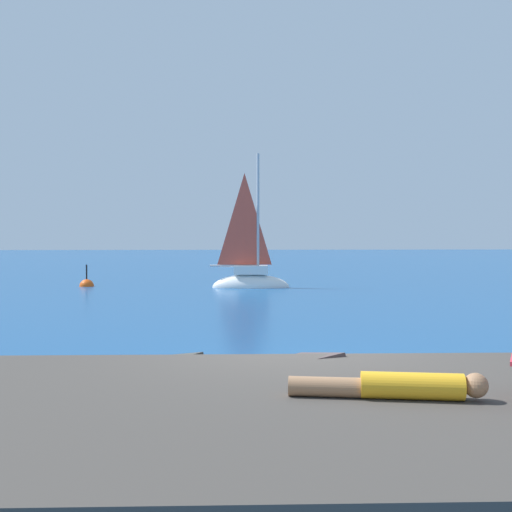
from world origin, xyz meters
name	(u,v)px	position (x,y,z in m)	size (l,w,h in m)	color
ground_plane	(301,387)	(0.00, 0.00, 0.00)	(160.00, 160.00, 0.00)	navy
shore_ledge	(358,429)	(0.15, -2.75, 0.27)	(8.38, 4.42, 0.54)	#423D38
boulder_seaward	(143,392)	(-2.05, -0.17, 0.00)	(1.35, 1.08, 0.74)	#3D3D38
boulder_inland	(276,397)	(-0.38, -0.50, 0.00)	(1.48, 1.19, 0.82)	#473A39
sailboat_near	(250,280)	(0.12, 16.18, 0.30)	(3.06, 1.15, 5.62)	white
person_sunbather	(397,386)	(0.50, -2.75, 0.65)	(1.75, 0.49, 0.25)	gold
marker_buoy	(87,286)	(-6.25, 17.09, 0.01)	(0.56, 0.56, 1.13)	#EA5114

